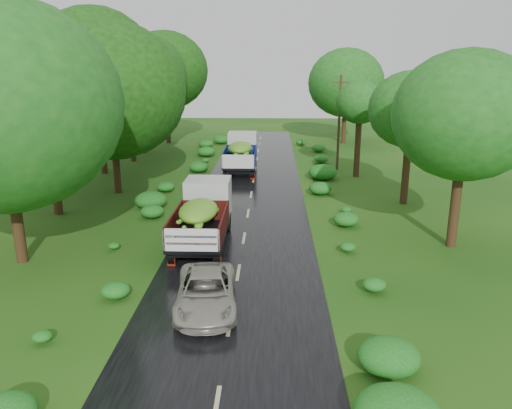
{
  "coord_description": "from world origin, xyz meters",
  "views": [
    {
      "loc": [
        1.3,
        -14.23,
        8.08
      ],
      "look_at": [
        0.57,
        7.92,
        1.7
      ],
      "focal_mm": 35.0,
      "sensor_mm": 36.0,
      "label": 1
    }
  ],
  "objects_px": {
    "truck_near": "(203,213)",
    "utility_pole": "(339,122)",
    "car": "(206,292)",
    "truck_far": "(241,151)"
  },
  "relations": [
    {
      "from": "truck_near",
      "to": "utility_pole",
      "type": "height_order",
      "value": "utility_pole"
    },
    {
      "from": "utility_pole",
      "to": "truck_near",
      "type": "bearing_deg",
      "value": -98.02
    },
    {
      "from": "truck_near",
      "to": "truck_far",
      "type": "relative_size",
      "value": 0.96
    },
    {
      "from": "truck_near",
      "to": "truck_far",
      "type": "bearing_deg",
      "value": 87.43
    },
    {
      "from": "car",
      "to": "utility_pole",
      "type": "distance_m",
      "value": 24.05
    },
    {
      "from": "truck_near",
      "to": "car",
      "type": "xyz_separation_m",
      "value": [
        0.93,
        -6.31,
        -0.86
      ]
    },
    {
      "from": "truck_far",
      "to": "car",
      "type": "xyz_separation_m",
      "value": [
        0.17,
        -22.0,
        -0.91
      ]
    },
    {
      "from": "truck_far",
      "to": "utility_pole",
      "type": "relative_size",
      "value": 0.9
    },
    {
      "from": "truck_far",
      "to": "car",
      "type": "bearing_deg",
      "value": -89.86
    },
    {
      "from": "truck_near",
      "to": "utility_pole",
      "type": "relative_size",
      "value": 0.87
    }
  ]
}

